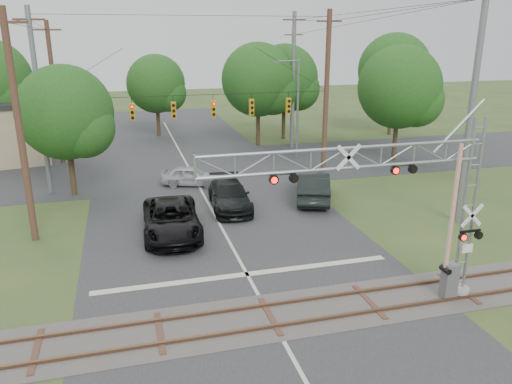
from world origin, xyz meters
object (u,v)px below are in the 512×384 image
object	(u,v)px
traffic_signal_span	(207,100)
car_dark	(230,196)
streetlight	(296,104)
crossing_gantry	(396,196)
sedan_silver	(190,176)
pickup_black	(171,219)

from	to	relation	value
traffic_signal_span	car_dark	xyz separation A→B (m)	(0.20, -5.91, -4.85)
car_dark	streetlight	xyz separation A→B (m)	(7.83, 10.67, 3.71)
traffic_signal_span	streetlight	size ratio (longest dim) A/B	2.41
crossing_gantry	streetlight	distance (m)	23.54
car_dark	streetlight	distance (m)	13.74
crossing_gantry	traffic_signal_span	xyz separation A→B (m)	(-3.64, 18.36, 1.22)
traffic_signal_span	car_dark	world-z (taller)	traffic_signal_span
traffic_signal_span	sedan_silver	distance (m)	5.19
traffic_signal_span	pickup_black	xyz separation A→B (m)	(-3.54, -9.10, -4.78)
crossing_gantry	streetlight	size ratio (longest dim) A/B	1.35
streetlight	sedan_silver	bearing A→B (deg)	-150.12
sedan_silver	streetlight	bearing A→B (deg)	-42.21
streetlight	pickup_black	bearing A→B (deg)	-129.85
crossing_gantry	traffic_signal_span	size ratio (longest dim) A/B	0.56
car_dark	crossing_gantry	bearing A→B (deg)	-70.47
crossing_gantry	streetlight	xyz separation A→B (m)	(4.39, 23.12, 0.08)
crossing_gantry	traffic_signal_span	bearing A→B (deg)	101.21
crossing_gantry	streetlight	bearing A→B (deg)	79.24
traffic_signal_span	sedan_silver	size ratio (longest dim) A/B	4.94
crossing_gantry	sedan_silver	size ratio (longest dim) A/B	2.77
sedan_silver	traffic_signal_span	bearing A→B (deg)	-47.03
crossing_gantry	car_dark	xyz separation A→B (m)	(-3.43, 12.45, -3.63)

